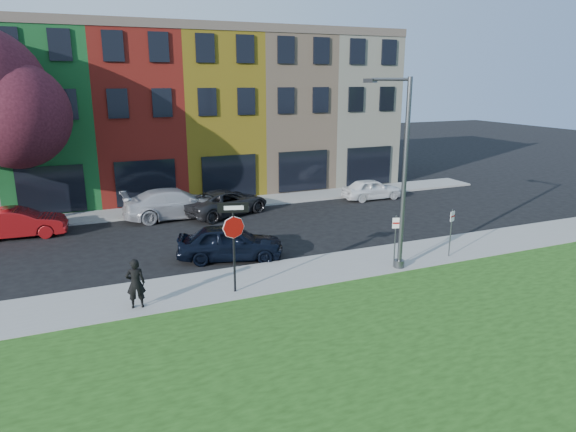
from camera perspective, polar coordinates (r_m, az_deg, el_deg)
name	(u,v)px	position (r m, az deg, el deg)	size (l,w,h in m)	color
ground	(368,299)	(18.04, 8.85, -9.13)	(120.00, 120.00, 0.00)	black
sidewalk_near	(371,262)	(21.36, 9.19, -5.06)	(40.00, 3.00, 0.12)	gray
sidewalk_far	(186,208)	(30.34, -11.26, 0.89)	(40.00, 2.40, 0.12)	gray
rowhouse_block	(170,115)	(35.70, -13.03, 10.91)	(30.00, 10.12, 10.00)	#B9AC99
stop_sign	(234,229)	(17.46, -6.07, -1.47)	(1.01, 0.35, 3.20)	black
man	(136,283)	(17.34, -16.57, -7.19)	(0.65, 0.47, 1.67)	black
sedan_near	(230,242)	(21.47, -6.44, -2.92)	(4.68, 3.02, 1.48)	black
parked_car_red	(18,223)	(27.46, -27.81, -0.68)	(4.41, 1.83, 1.42)	maroon
parked_car_silver	(175,203)	(28.36, -12.41, 1.38)	(5.58, 2.36, 1.61)	#ADACB1
parked_car_dark	(226,202)	(28.58, -6.95, 1.52)	(5.53, 4.05, 1.40)	black
parked_car_white	(372,189)	(32.49, 9.28, 2.97)	(3.82, 1.64, 1.29)	white
street_lamp	(400,175)	(19.99, 12.35, 4.50)	(0.75, 2.56, 7.28)	#494C4E
parking_sign_a	(395,235)	(20.40, 11.86, -2.08)	(0.31, 0.15, 2.10)	#494C4E
parking_sign_b	(451,227)	(22.23, 17.68, -1.18)	(0.30, 0.15, 2.02)	#494C4E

